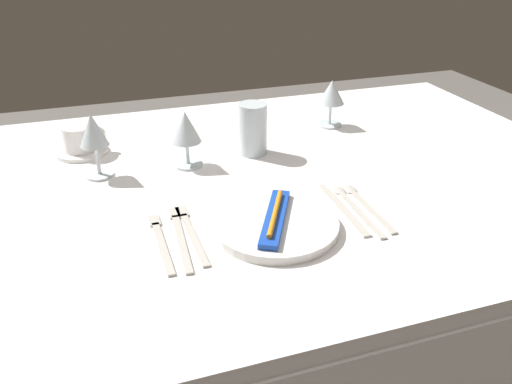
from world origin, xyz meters
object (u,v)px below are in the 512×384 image
(dinner_plate, at_px, (275,224))
(dinner_knife, at_px, (344,210))
(drink_tumbler, at_px, (253,129))
(spoon_dessert, at_px, (363,202))
(fork_salad, at_px, (160,240))
(coffee_cup_left, at_px, (80,138))
(wine_glass_left, at_px, (93,134))
(toothbrush_package, at_px, (275,217))
(wine_glass_centre, at_px, (186,130))
(fork_outer, at_px, (191,232))
(wine_glass_right, at_px, (331,95))
(spoon_soup, at_px, (352,204))
(fork_inner, at_px, (180,235))

(dinner_plate, xyz_separation_m, dinner_knife, (0.16, 0.02, -0.01))
(drink_tumbler, bearing_deg, spoon_dessert, -66.21)
(fork_salad, bearing_deg, coffee_cup_left, 105.25)
(wine_glass_left, bearing_deg, spoon_dessert, -30.30)
(toothbrush_package, xyz_separation_m, drink_tumbler, (0.07, 0.36, 0.04))
(coffee_cup_left, height_order, wine_glass_centre, wine_glass_centre)
(fork_outer, height_order, fork_salad, same)
(dinner_plate, height_order, coffee_cup_left, coffee_cup_left)
(fork_outer, xyz_separation_m, spoon_dessert, (0.37, 0.00, 0.00))
(dinner_knife, xyz_separation_m, wine_glass_right, (0.19, 0.46, 0.09))
(wine_glass_right, bearing_deg, coffee_cup_left, 178.65)
(toothbrush_package, height_order, fork_outer, toothbrush_package)
(fork_outer, xyz_separation_m, wine_glass_left, (-0.16, 0.31, 0.11))
(spoon_soup, height_order, coffee_cup_left, coffee_cup_left)
(spoon_dessert, relative_size, wine_glass_left, 1.36)
(fork_outer, distance_m, wine_glass_centre, 0.32)
(dinner_plate, height_order, drink_tumbler, drink_tumbler)
(dinner_plate, height_order, spoon_dessert, dinner_plate)
(spoon_dessert, height_order, coffee_cup_left, coffee_cup_left)
(fork_salad, bearing_deg, drink_tumbler, 49.29)
(dinner_knife, relative_size, wine_glass_centre, 1.61)
(dinner_knife, distance_m, coffee_cup_left, 0.70)
(toothbrush_package, relative_size, dinner_knife, 0.91)
(wine_glass_left, bearing_deg, fork_outer, -63.53)
(spoon_dessert, distance_m, drink_tumbler, 0.36)
(wine_glass_centre, distance_m, drink_tumbler, 0.18)
(coffee_cup_left, bearing_deg, fork_salad, -74.75)
(dinner_plate, relative_size, spoon_dessert, 1.19)
(fork_inner, xyz_separation_m, spoon_dessert, (0.40, 0.01, -0.00))
(fork_outer, distance_m, coffee_cup_left, 0.50)
(coffee_cup_left, bearing_deg, wine_glass_centre, -32.85)
(fork_inner, height_order, dinner_knife, same)
(dinner_knife, xyz_separation_m, spoon_soup, (0.03, 0.02, 0.00))
(wine_glass_right, bearing_deg, fork_outer, -138.53)
(spoon_dessert, bearing_deg, coffee_cup_left, 140.71)
(fork_outer, height_order, dinner_knife, same)
(fork_inner, distance_m, wine_glass_centre, 0.33)
(fork_inner, relative_size, spoon_dessert, 1.10)
(fork_inner, bearing_deg, dinner_plate, -9.36)
(fork_salad, height_order, drink_tumbler, drink_tumbler)
(fork_inner, height_order, fork_salad, same)
(dinner_knife, height_order, coffee_cup_left, coffee_cup_left)
(wine_glass_left, bearing_deg, dinner_plate, -47.70)
(dinner_plate, bearing_deg, spoon_dessert, 9.94)
(dinner_knife, distance_m, wine_glass_centre, 0.43)
(fork_inner, relative_size, wine_glass_centre, 1.67)
(toothbrush_package, xyz_separation_m, wine_glass_left, (-0.32, 0.35, 0.08))
(spoon_dessert, height_order, wine_glass_left, wine_glass_left)
(fork_inner, relative_size, spoon_soup, 1.04)
(wine_glass_left, xyz_separation_m, wine_glass_right, (0.66, 0.14, -0.01))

